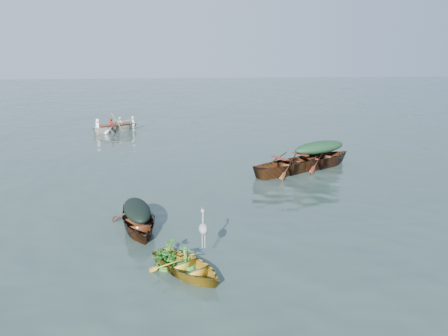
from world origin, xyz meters
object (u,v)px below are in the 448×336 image
Objects in this scene: yellow_dinghy at (187,274)px; open_wooden_boat at (289,173)px; rowed_boat at (116,132)px; green_tarp_boat at (318,167)px; heron at (203,234)px; dark_covered_boat at (138,229)px.

yellow_dinghy is 0.54× the size of open_wooden_boat.
yellow_dinghy is 19.11m from rowed_boat.
open_wooden_boat is 13.54m from rowed_boat.
open_wooden_boat is (-1.51, -0.75, 0.00)m from green_tarp_boat.
open_wooden_boat is at bearing 90.00° from green_tarp_boat.
open_wooden_boat is at bearing 23.93° from heron.
dark_covered_boat is 7.88m from open_wooden_boat.
heron is (0.41, 0.37, 0.80)m from yellow_dinghy.
dark_covered_boat is 0.88× the size of rowed_boat.
yellow_dinghy is 0.97m from heron.
heron reaches higher than green_tarp_boat.
heron is at bearing 164.44° from rowed_boat.
yellow_dinghy is at bearing 163.01° from rowed_boat.
rowed_boat reaches higher than yellow_dinghy.
green_tarp_boat reaches higher than yellow_dinghy.
green_tarp_boat is at bearing 18.50° from heron.
dark_covered_boat is 16.18m from rowed_boat.
dark_covered_boat is at bearing 160.41° from rowed_boat.
open_wooden_boat is at bearing 29.92° from dark_covered_boat.
yellow_dinghy is at bearing 121.16° from open_wooden_boat.
green_tarp_boat is 1.69m from open_wooden_boat.
rowed_boat is at bearing 17.74° from green_tarp_boat.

